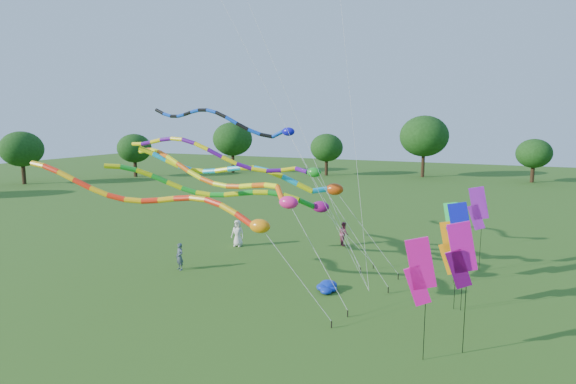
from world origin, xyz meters
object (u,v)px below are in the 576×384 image
at_px(person_b, 180,257).
at_px(person_c, 344,234).
at_px(blue_nylon_heap, 329,289).
at_px(tube_kite_red, 169,201).
at_px(tube_kite_orange, 224,179).
at_px(person_a, 238,233).

relative_size(person_b, person_c, 0.96).
xyz_separation_m(blue_nylon_heap, person_c, (-2.16, 9.07, 0.59)).
height_order(tube_kite_red, person_c, tube_kite_red).
bearing_deg(tube_kite_red, person_b, 120.23).
bearing_deg(blue_nylon_heap, person_c, 103.38).
distance_m(tube_kite_orange, person_c, 10.79).
bearing_deg(tube_kite_red, person_a, 100.13).
bearing_deg(person_c, blue_nylon_heap, 158.31).
bearing_deg(tube_kite_orange, tube_kite_red, -79.43).
xyz_separation_m(tube_kite_orange, person_a, (-2.65, 5.86, -4.45)).
relative_size(blue_nylon_heap, person_c, 0.95).
xyz_separation_m(tube_kite_red, blue_nylon_heap, (6.42, 3.94, -4.54)).
distance_m(blue_nylon_heap, person_a, 10.42).
height_order(person_b, person_c, person_c).
xyz_separation_m(tube_kite_red, person_c, (4.26, 13.01, -3.95)).
height_order(blue_nylon_heap, person_c, person_c).
xyz_separation_m(tube_kite_orange, blue_nylon_heap, (5.92, -0.04, -5.14)).
bearing_deg(person_b, tube_kite_orange, 20.39).
height_order(tube_kite_red, blue_nylon_heap, tube_kite_red).
relative_size(tube_kite_orange, person_a, 8.24).
distance_m(person_a, person_b, 5.82).
height_order(tube_kite_orange, person_c, tube_kite_orange).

